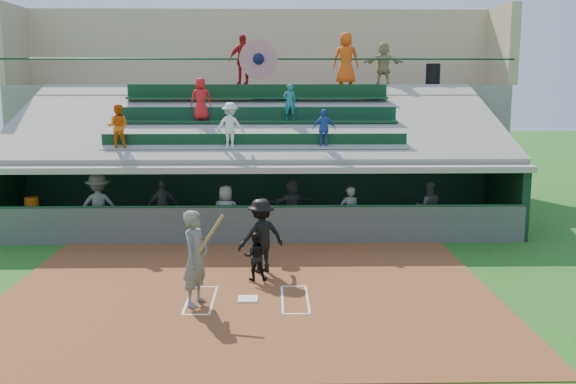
{
  "coord_description": "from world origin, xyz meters",
  "views": [
    {
      "loc": [
        0.58,
        -13.37,
        4.66
      ],
      "look_at": [
        0.95,
        3.5,
        1.8
      ],
      "focal_mm": 40.0,
      "sensor_mm": 36.0,
      "label": 1
    }
  ],
  "objects_px": {
    "trash_bin": "(433,74)",
    "catcher": "(255,256)",
    "home_plate": "(248,299)",
    "white_table": "(31,223)",
    "batter_at_plate": "(196,258)",
    "water_cooler": "(32,204)"
  },
  "relations": [
    {
      "from": "white_table",
      "to": "trash_bin",
      "type": "height_order",
      "value": "trash_bin"
    },
    {
      "from": "white_table",
      "to": "catcher",
      "type": "bearing_deg",
      "value": -16.57
    },
    {
      "from": "home_plate",
      "to": "catcher",
      "type": "relative_size",
      "value": 0.37
    },
    {
      "from": "trash_bin",
      "to": "batter_at_plate",
      "type": "bearing_deg",
      "value": -122.01
    },
    {
      "from": "catcher",
      "to": "trash_bin",
      "type": "xyz_separation_m",
      "value": [
        6.84,
        11.15,
        4.43
      ]
    },
    {
      "from": "home_plate",
      "to": "trash_bin",
      "type": "xyz_separation_m",
      "value": [
        6.97,
        12.59,
        4.99
      ]
    },
    {
      "from": "home_plate",
      "to": "trash_bin",
      "type": "height_order",
      "value": "trash_bin"
    },
    {
      "from": "batter_at_plate",
      "to": "water_cooler",
      "type": "height_order",
      "value": "batter_at_plate"
    },
    {
      "from": "water_cooler",
      "to": "trash_bin",
      "type": "relative_size",
      "value": 0.5
    },
    {
      "from": "catcher",
      "to": "white_table",
      "type": "distance_m",
      "value": 8.39
    },
    {
      "from": "water_cooler",
      "to": "trash_bin",
      "type": "xyz_separation_m",
      "value": [
        13.79,
        6.56,
        3.99
      ]
    },
    {
      "from": "white_table",
      "to": "batter_at_plate",
      "type": "bearing_deg",
      "value": -30.65
    },
    {
      "from": "home_plate",
      "to": "batter_at_plate",
      "type": "relative_size",
      "value": 0.21
    },
    {
      "from": "white_table",
      "to": "trash_bin",
      "type": "xyz_separation_m",
      "value": [
        13.87,
        6.56,
        4.59
      ]
    },
    {
      "from": "batter_at_plate",
      "to": "trash_bin",
      "type": "xyz_separation_m",
      "value": [
        8.04,
        12.87,
        3.98
      ]
    },
    {
      "from": "white_table",
      "to": "trash_bin",
      "type": "relative_size",
      "value": 1.05
    },
    {
      "from": "trash_bin",
      "to": "catcher",
      "type": "bearing_deg",
      "value": -121.53
    },
    {
      "from": "home_plate",
      "to": "white_table",
      "type": "bearing_deg",
      "value": 138.84
    },
    {
      "from": "home_plate",
      "to": "catcher",
      "type": "xyz_separation_m",
      "value": [
        0.13,
        1.44,
        0.56
      ]
    },
    {
      "from": "home_plate",
      "to": "white_table",
      "type": "height_order",
      "value": "white_table"
    },
    {
      "from": "home_plate",
      "to": "trash_bin",
      "type": "distance_m",
      "value": 15.23
    },
    {
      "from": "batter_at_plate",
      "to": "white_table",
      "type": "relative_size",
      "value": 2.29
    }
  ]
}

